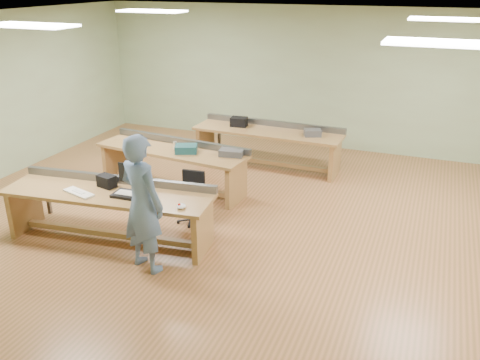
{
  "coord_description": "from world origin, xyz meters",
  "views": [
    {
      "loc": [
        2.47,
        -6.79,
        3.56
      ],
      "look_at": [
        0.02,
        -0.6,
        0.88
      ],
      "focal_mm": 38.0,
      "sensor_mm": 36.0,
      "label": 1
    }
  ],
  "objects_px": {
    "workbench_front": "(110,204)",
    "parts_bin_teal": "(186,149)",
    "workbench_mid": "(173,159)",
    "drinks_can": "(175,145)",
    "mug": "(184,148)",
    "task_chair": "(191,204)",
    "laptop_base": "(126,194)",
    "camera_bag": "(107,181)",
    "parts_bin_grey": "(231,153)",
    "person": "(142,204)",
    "workbench_back": "(268,139)"
  },
  "relations": [
    {
      "from": "workbench_front",
      "to": "laptop_base",
      "type": "bearing_deg",
      "value": -12.69
    },
    {
      "from": "task_chair",
      "to": "drinks_can",
      "type": "height_order",
      "value": "drinks_can"
    },
    {
      "from": "workbench_back",
      "to": "parts_bin_teal",
      "type": "relative_size",
      "value": 8.03
    },
    {
      "from": "workbench_back",
      "to": "mug",
      "type": "bearing_deg",
      "value": -116.26
    },
    {
      "from": "workbench_front",
      "to": "workbench_mid",
      "type": "bearing_deg",
      "value": 85.65
    },
    {
      "from": "workbench_mid",
      "to": "person",
      "type": "xyz_separation_m",
      "value": [
        0.94,
        -2.49,
        0.36
      ]
    },
    {
      "from": "workbench_front",
      "to": "parts_bin_grey",
      "type": "relative_size",
      "value": 7.78
    },
    {
      "from": "workbench_front",
      "to": "drinks_can",
      "type": "xyz_separation_m",
      "value": [
        -0.02,
        2.0,
        0.26
      ]
    },
    {
      "from": "parts_bin_teal",
      "to": "workbench_back",
      "type": "bearing_deg",
      "value": 64.0
    },
    {
      "from": "parts_bin_teal",
      "to": "workbench_front",
      "type": "bearing_deg",
      "value": -97.29
    },
    {
      "from": "person",
      "to": "laptop_base",
      "type": "distance_m",
      "value": 0.72
    },
    {
      "from": "parts_bin_grey",
      "to": "drinks_can",
      "type": "distance_m",
      "value": 1.05
    },
    {
      "from": "parts_bin_teal",
      "to": "mug",
      "type": "relative_size",
      "value": 2.81
    },
    {
      "from": "workbench_mid",
      "to": "parts_bin_grey",
      "type": "xyz_separation_m",
      "value": [
        1.1,
        0.04,
        0.25
      ]
    },
    {
      "from": "mug",
      "to": "workbench_back",
      "type": "bearing_deg",
      "value": 62.01
    },
    {
      "from": "person",
      "to": "camera_bag",
      "type": "xyz_separation_m",
      "value": [
        -0.98,
        0.62,
        -0.07
      ]
    },
    {
      "from": "parts_bin_teal",
      "to": "drinks_can",
      "type": "xyz_separation_m",
      "value": [
        -0.26,
        0.09,
        0.0
      ]
    },
    {
      "from": "parts_bin_teal",
      "to": "parts_bin_grey",
      "type": "relative_size",
      "value": 0.93
    },
    {
      "from": "workbench_front",
      "to": "task_chair",
      "type": "relative_size",
      "value": 3.87
    },
    {
      "from": "parts_bin_grey",
      "to": "mug",
      "type": "xyz_separation_m",
      "value": [
        -0.84,
        -0.09,
        -0.0
      ]
    },
    {
      "from": "camera_bag",
      "to": "mug",
      "type": "bearing_deg",
      "value": 93.72
    },
    {
      "from": "task_chair",
      "to": "camera_bag",
      "type": "bearing_deg",
      "value": -144.1
    },
    {
      "from": "camera_bag",
      "to": "task_chair",
      "type": "xyz_separation_m",
      "value": [
        0.92,
        0.8,
        -0.55
      ]
    },
    {
      "from": "parts_bin_teal",
      "to": "parts_bin_grey",
      "type": "xyz_separation_m",
      "value": [
        0.78,
        0.13,
        -0.01
      ]
    },
    {
      "from": "workbench_mid",
      "to": "drinks_can",
      "type": "relative_size",
      "value": 21.63
    },
    {
      "from": "workbench_front",
      "to": "parts_bin_teal",
      "type": "distance_m",
      "value": 1.94
    },
    {
      "from": "workbench_front",
      "to": "workbench_back",
      "type": "relative_size",
      "value": 1.04
    },
    {
      "from": "workbench_front",
      "to": "workbench_back",
      "type": "height_order",
      "value": "same"
    },
    {
      "from": "workbench_mid",
      "to": "parts_bin_grey",
      "type": "distance_m",
      "value": 1.13
    },
    {
      "from": "workbench_mid",
      "to": "workbench_back",
      "type": "height_order",
      "value": "same"
    },
    {
      "from": "parts_bin_teal",
      "to": "workbench_mid",
      "type": "bearing_deg",
      "value": 164.33
    },
    {
      "from": "laptop_base",
      "to": "drinks_can",
      "type": "relative_size",
      "value": 2.72
    },
    {
      "from": "laptop_base",
      "to": "parts_bin_grey",
      "type": "height_order",
      "value": "parts_bin_grey"
    },
    {
      "from": "workbench_front",
      "to": "laptop_base",
      "type": "relative_size",
      "value": 8.63
    },
    {
      "from": "workbench_back",
      "to": "mug",
      "type": "relative_size",
      "value": 22.57
    },
    {
      "from": "workbench_mid",
      "to": "parts_bin_teal",
      "type": "bearing_deg",
      "value": -9.6
    },
    {
      "from": "laptop_base",
      "to": "camera_bag",
      "type": "xyz_separation_m",
      "value": [
        -0.43,
        0.16,
        0.07
      ]
    },
    {
      "from": "workbench_mid",
      "to": "laptop_base",
      "type": "distance_m",
      "value": 2.08
    },
    {
      "from": "workbench_front",
      "to": "task_chair",
      "type": "height_order",
      "value": "workbench_front"
    },
    {
      "from": "workbench_front",
      "to": "camera_bag",
      "type": "xyz_separation_m",
      "value": [
        -0.11,
        0.13,
        0.28
      ]
    },
    {
      "from": "camera_bag",
      "to": "parts_bin_teal",
      "type": "xyz_separation_m",
      "value": [
        0.35,
        1.78,
        -0.02
      ]
    },
    {
      "from": "person",
      "to": "workbench_front",
      "type": "bearing_deg",
      "value": -12.32
    },
    {
      "from": "workbench_back",
      "to": "laptop_base",
      "type": "bearing_deg",
      "value": -100.31
    },
    {
      "from": "person",
      "to": "drinks_can",
      "type": "distance_m",
      "value": 2.64
    },
    {
      "from": "workbench_front",
      "to": "parts_bin_grey",
      "type": "distance_m",
      "value": 2.3
    },
    {
      "from": "person",
      "to": "parts_bin_grey",
      "type": "relative_size",
      "value": 4.61
    },
    {
      "from": "workbench_mid",
      "to": "parts_bin_grey",
      "type": "bearing_deg",
      "value": 8.17
    },
    {
      "from": "workbench_back",
      "to": "drinks_can",
      "type": "height_order",
      "value": "drinks_can"
    },
    {
      "from": "workbench_mid",
      "to": "camera_bag",
      "type": "height_order",
      "value": "camera_bag"
    },
    {
      "from": "laptop_base",
      "to": "task_chair",
      "type": "xyz_separation_m",
      "value": [
        0.49,
        0.97,
        -0.48
      ]
    }
  ]
}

